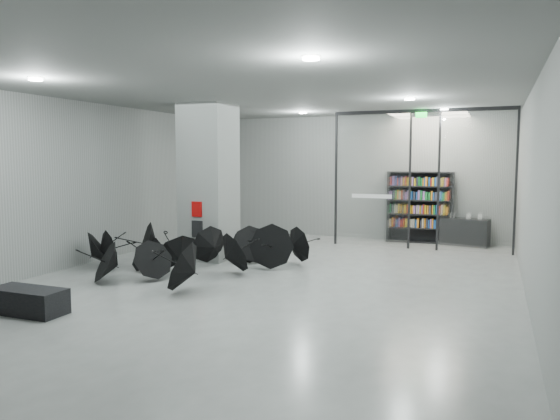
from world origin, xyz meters
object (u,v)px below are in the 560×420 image
at_px(bookshelf, 419,207).
at_px(shop_counter, 465,232).
at_px(bench, 28,301).
at_px(column, 209,182).
at_px(umbrella_cluster, 190,258).

height_order(bookshelf, shop_counter, bookshelf).
distance_m(bench, shop_counter, 12.05).
height_order(bench, bookshelf, bookshelf).
height_order(column, bookshelf, column).
height_order(column, shop_counter, column).
distance_m(bookshelf, shop_counter, 1.52).
height_order(shop_counter, umbrella_cluster, umbrella_cluster).
bearing_deg(bookshelf, bench, -122.45).
relative_size(bench, umbrella_cluster, 0.24).
relative_size(column, bookshelf, 1.81).
bearing_deg(bench, column, 85.40).
xyz_separation_m(bookshelf, shop_counter, (1.36, -0.08, -0.69)).
bearing_deg(column, shop_counter, 37.51).
relative_size(shop_counter, umbrella_cluster, 0.25).
bearing_deg(shop_counter, bookshelf, -172.22).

